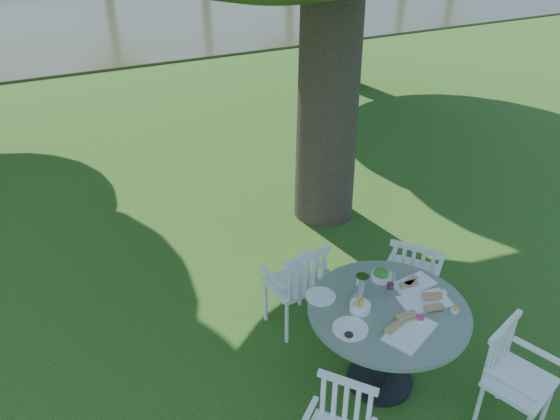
# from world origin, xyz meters

# --- Properties ---
(ground) EXTENTS (140.00, 140.00, 0.00)m
(ground) POSITION_xyz_m (0.00, 0.00, 0.00)
(ground) COLOR #173C0C
(ground) RESTS_ON ground
(table) EXTENTS (1.27, 1.27, 0.82)m
(table) POSITION_xyz_m (0.11, -1.49, 0.64)
(table) COLOR black
(table) RESTS_ON ground
(chair_ne) EXTENTS (0.61, 0.61, 0.88)m
(chair_ne) POSITION_xyz_m (0.86, -0.90, 0.52)
(chair_ne) COLOR white
(chair_ne) RESTS_ON ground
(chair_nw) EXTENTS (0.52, 0.49, 0.92)m
(chair_nw) POSITION_xyz_m (-0.19, -0.59, 0.54)
(chair_nw) COLOR white
(chair_nw) RESTS_ON ground
(chair_se) EXTENTS (0.57, 0.55, 0.91)m
(chair_se) POSITION_xyz_m (0.73, -2.21, 0.54)
(chair_se) COLOR white
(chair_se) RESTS_ON ground
(tableware) EXTENTS (1.08, 0.97, 0.21)m
(tableware) POSITION_xyz_m (0.09, -1.41, 0.86)
(tableware) COLOR white
(tableware) RESTS_ON table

